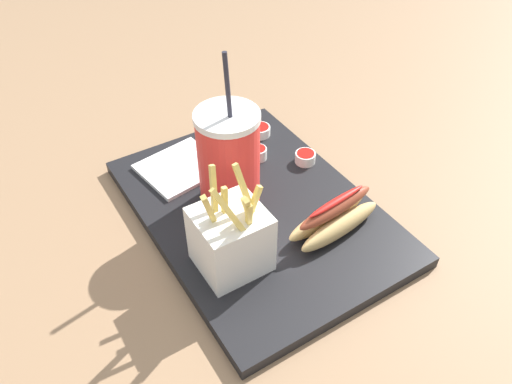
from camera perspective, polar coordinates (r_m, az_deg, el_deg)
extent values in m
cube|color=#8C6B4C|center=(0.84, 0.00, -3.03)|extent=(2.40, 2.40, 0.02)
cube|color=black|center=(0.83, 0.00, -2.05)|extent=(0.47, 0.34, 0.02)
cylinder|color=red|center=(0.78, -3.06, 3.36)|extent=(0.10, 0.10, 0.16)
cylinder|color=white|center=(0.74, -3.29, 8.42)|extent=(0.10, 0.10, 0.01)
cylinder|color=#262633|center=(0.70, -3.21, 11.65)|extent=(0.01, 0.01, 0.10)
cube|color=white|center=(0.71, -2.85, -5.36)|extent=(0.09, 0.09, 0.10)
cube|color=#E5C660|center=(0.66, -1.21, -0.11)|extent=(0.04, 0.02, 0.08)
cube|color=#E5C660|center=(0.67, -0.82, -2.40)|extent=(0.01, 0.02, 0.06)
cube|color=#E5C660|center=(0.63, -3.04, -2.29)|extent=(0.03, 0.04, 0.08)
cube|color=#E5C660|center=(0.64, -0.90, -2.16)|extent=(0.04, 0.03, 0.09)
cube|color=#E5C660|center=(0.67, -4.77, 0.06)|extent=(0.03, 0.02, 0.07)
cube|color=#E5C660|center=(0.67, -0.38, -1.55)|extent=(0.01, 0.03, 0.06)
cube|color=#E5C660|center=(0.65, -0.81, -2.97)|extent=(0.03, 0.02, 0.08)
cube|color=#E5C660|center=(0.67, -3.53, -1.71)|extent=(0.02, 0.01, 0.06)
cube|color=#E5C660|center=(0.64, -5.12, -2.37)|extent=(0.03, 0.03, 0.09)
ellipsoid|color=tan|center=(0.78, 9.43, -3.79)|extent=(0.04, 0.16, 0.04)
ellipsoid|color=tan|center=(0.79, 8.04, -2.70)|extent=(0.04, 0.16, 0.04)
ellipsoid|color=brown|center=(0.76, 8.95, -1.72)|extent=(0.04, 0.15, 0.02)
ellipsoid|color=red|center=(0.75, 9.05, -1.00)|extent=(0.02, 0.11, 0.01)
cylinder|color=white|center=(0.91, 5.55, 3.86)|extent=(0.04, 0.04, 0.02)
cylinder|color=#B2140F|center=(0.90, 5.58, 4.23)|extent=(0.03, 0.03, 0.01)
cylinder|color=white|center=(0.97, 0.47, 6.88)|extent=(0.04, 0.04, 0.02)
cylinder|color=#B2140F|center=(0.97, 0.47, 7.23)|extent=(0.03, 0.03, 0.01)
cylinder|color=white|center=(0.91, 0.27, 4.35)|extent=(0.03, 0.03, 0.02)
cylinder|color=#B2140F|center=(0.91, 0.27, 4.80)|extent=(0.03, 0.03, 0.01)
cube|color=white|center=(0.90, -8.48, 2.75)|extent=(0.13, 0.15, 0.01)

